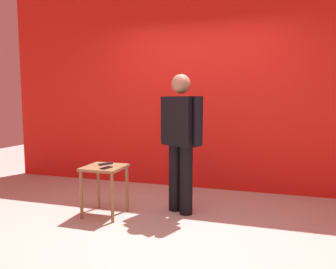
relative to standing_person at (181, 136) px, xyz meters
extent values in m
plane|color=#B7B2A8|center=(-0.03, -0.50, -0.90)|extent=(12.00, 12.00, 0.00)
cube|color=red|center=(-0.03, 1.16, 0.63)|extent=(6.34, 0.12, 3.07)
cylinder|color=black|center=(-0.08, 0.04, -0.51)|extent=(0.20, 0.20, 0.80)
cylinder|color=black|center=(0.08, -0.05, -0.51)|extent=(0.20, 0.20, 0.80)
cube|color=black|center=(0.00, 0.00, 0.18)|extent=(0.48, 0.40, 0.56)
cube|color=#2D4784|center=(0.06, 0.10, 0.20)|extent=(0.11, 0.07, 0.47)
cube|color=silver|center=(0.06, 0.10, 0.19)|extent=(0.04, 0.03, 0.43)
cylinder|color=black|center=(-0.23, 0.13, 0.19)|extent=(0.14, 0.14, 0.54)
cylinder|color=black|center=(0.23, -0.13, 0.19)|extent=(0.14, 0.14, 0.54)
sphere|color=#A87A5B|center=(0.00, 0.00, 0.60)|extent=(0.22, 0.22, 0.22)
cube|color=olive|center=(-0.81, -0.35, -0.35)|extent=(0.44, 0.44, 0.03)
cylinder|color=olive|center=(-1.00, -0.54, -0.63)|extent=(0.04, 0.04, 0.54)
cylinder|color=olive|center=(-0.62, -0.54, -0.63)|extent=(0.04, 0.04, 0.54)
cylinder|color=olive|center=(-1.00, -0.16, -0.63)|extent=(0.04, 0.04, 0.54)
cylinder|color=olive|center=(-0.62, -0.16, -0.63)|extent=(0.04, 0.04, 0.54)
cube|color=black|center=(-0.73, -0.44, -0.33)|extent=(0.10, 0.16, 0.01)
cube|color=black|center=(-0.83, -0.26, -0.32)|extent=(0.12, 0.17, 0.02)
camera|label=1|loc=(0.93, -3.55, 0.41)|focal=34.10mm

